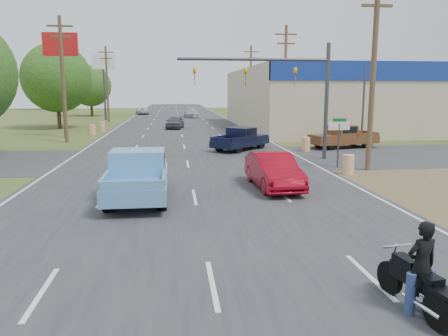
{
  "coord_description": "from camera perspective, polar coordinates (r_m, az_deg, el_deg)",
  "views": [
    {
      "loc": [
        -0.78,
        -8.92,
        4.2
      ],
      "look_at": [
        1.1,
        7.28,
        1.3
      ],
      "focal_mm": 35.0,
      "sensor_mm": 36.0,
      "label": 1
    }
  ],
  "objects": [
    {
      "name": "navy_pickup",
      "position": [
        31.28,
        2.3,
        3.86
      ],
      "size": [
        4.69,
        4.81,
        1.61
      ],
      "rotation": [
        0.0,
        0.0,
        -0.76
      ],
      "color": "black",
      "rests_on": "ground"
    },
    {
      "name": "pole_sign_left_near",
      "position": [
        42.16,
        -20.51,
        13.5
      ],
      "size": [
        3.0,
        0.35,
        9.2
      ],
      "color": "#3F3F44",
      "rests_on": "ground"
    },
    {
      "name": "lane_sign",
      "position": [
        24.72,
        14.76,
        4.42
      ],
      "size": [
        1.2,
        0.08,
        2.52
      ],
      "color": "#3F3F44",
      "rests_on": "ground"
    },
    {
      "name": "red_convertible",
      "position": [
        19.06,
        6.47,
        -0.39
      ],
      "size": [
        1.84,
        4.68,
        1.52
      ],
      "primitive_type": "imported",
      "rotation": [
        0.0,
        0.0,
        0.05
      ],
      "color": "maroon",
      "rests_on": "ground"
    },
    {
      "name": "tree_6",
      "position": [
        107.98,
        -22.71,
        10.54
      ],
      "size": [
        8.82,
        8.82,
        10.92
      ],
      "color": "#422D19",
      "rests_on": "ground"
    },
    {
      "name": "main_road",
      "position": [
        49.11,
        -5.7,
        5.14
      ],
      "size": [
        15.0,
        180.0,
        0.02
      ],
      "primitive_type": "cube",
      "color": "#2D2D30",
      "rests_on": "ground"
    },
    {
      "name": "barrel_2",
      "position": [
        43.77,
        -16.81,
        4.8
      ],
      "size": [
        0.56,
        0.56,
        1.0
      ],
      "primitive_type": "cylinder",
      "color": "orange",
      "rests_on": "ground"
    },
    {
      "name": "pole_sign_left_far",
      "position": [
        65.71,
        -15.47,
        12.32
      ],
      "size": [
        3.0,
        0.35,
        9.2
      ],
      "color": "#3F3F44",
      "rests_on": "ground"
    },
    {
      "name": "tree_1",
      "position": [
        52.5,
        -21.03,
        10.93
      ],
      "size": [
        7.56,
        7.56,
        9.36
      ],
      "color": "#422D19",
      "rests_on": "ground"
    },
    {
      "name": "tree_2",
      "position": [
        76.12,
        -17.04,
        10.22
      ],
      "size": [
        6.72,
        6.72,
        8.32
      ],
      "color": "#422D19",
      "rests_on": "ground"
    },
    {
      "name": "barrel_3",
      "position": [
        47.65,
        -15.62,
        5.26
      ],
      "size": [
        0.56,
        0.56,
        1.0
      ],
      "primitive_type": "cylinder",
      "color": "orange",
      "rests_on": "ground"
    },
    {
      "name": "utility_pole_6",
      "position": [
        61.55,
        -15.02,
        10.79
      ],
      "size": [
        2.0,
        0.28,
        10.0
      ],
      "color": "#4C3823",
      "rests_on": "ground"
    },
    {
      "name": "distant_car_grey",
      "position": [
        49.22,
        -6.42,
        5.97
      ],
      "size": [
        2.3,
        4.44,
        1.44
      ],
      "primitive_type": "imported",
      "rotation": [
        0.0,
        0.0,
        -0.14
      ],
      "color": "#4D4D51",
      "rests_on": "ground"
    },
    {
      "name": "signal_mast",
      "position": [
        26.75,
        7.83,
        11.28
      ],
      "size": [
        9.12,
        0.4,
        7.0
      ],
      "color": "#3F3F44",
      "rests_on": "ground"
    },
    {
      "name": "distant_car_silver",
      "position": [
        69.52,
        -4.3,
        7.21
      ],
      "size": [
        2.28,
        5.2,
        1.49
      ],
      "primitive_type": "imported",
      "rotation": [
        0.0,
        0.0,
        0.04
      ],
      "color": "#B5B4BA",
      "rests_on": "ground"
    },
    {
      "name": "barrel_1",
      "position": [
        31.04,
        10.66,
        3.06
      ],
      "size": [
        0.56,
        0.56,
        1.0
      ],
      "primitive_type": "cylinder",
      "color": "orange",
      "rests_on": "ground"
    },
    {
      "name": "tree_5",
      "position": [
        108.39,
        10.07,
        10.82
      ],
      "size": [
        7.98,
        7.98,
        9.88
      ],
      "color": "#422D19",
      "rests_on": "ground"
    },
    {
      "name": "distant_car_white",
      "position": [
        79.49,
        -10.64,
        7.32
      ],
      "size": [
        2.67,
        4.61,
        1.21
      ],
      "primitive_type": "imported",
      "rotation": [
        0.0,
        0.0,
        3.3
      ],
      "color": "silver",
      "rests_on": "ground"
    },
    {
      "name": "street_name_sign",
      "position": [
        26.36,
        14.77,
        4.11
      ],
      "size": [
        0.8,
        0.08,
        2.61
      ],
      "color": "#3F3F44",
      "rests_on": "ground"
    },
    {
      "name": "utility_pole_5",
      "position": [
        37.95,
        -20.29,
        11.16
      ],
      "size": [
        2.0,
        0.28,
        10.0
      ],
      "color": "#4C3823",
      "rests_on": "ground"
    },
    {
      "name": "utility_pole_1",
      "position": [
        24.24,
        18.94,
        12.19
      ],
      "size": [
        2.0,
        0.28,
        10.0
      ],
      "color": "#4C3823",
      "rests_on": "ground"
    },
    {
      "name": "brown_pickup",
      "position": [
        33.43,
        15.14,
        3.99
      ],
      "size": [
        5.42,
        3.16,
        1.69
      ],
      "rotation": [
        0.0,
        0.0,
        1.82
      ],
      "color": "black",
      "rests_on": "ground"
    },
    {
      "name": "barrel_0",
      "position": [
        22.99,
        15.94,
        0.43
      ],
      "size": [
        0.56,
        0.56,
        1.0
      ],
      "primitive_type": "cylinder",
      "color": "orange",
      "rests_on": "ground"
    },
    {
      "name": "motorcycle",
      "position": [
        9.3,
        24.43,
        -14.32
      ],
      "size": [
        0.78,
        2.21,
        1.12
      ],
      "rotation": [
        0.0,
        0.0,
        0.16
      ],
      "color": "black",
      "rests_on": "ground"
    },
    {
      "name": "dirt_verge",
      "position": [
        22.68,
        24.84,
        -1.52
      ],
      "size": [
        8.0,
        18.0,
        0.01
      ],
      "primitive_type": "cube",
      "color": "brown",
      "rests_on": "ground"
    },
    {
      "name": "ground",
      "position": [
        9.89,
        -1.53,
        -15.05
      ],
      "size": [
        200.0,
        200.0,
        0.0
      ],
      "primitive_type": "plane",
      "color": "#3C481D",
      "rests_on": "ground"
    },
    {
      "name": "utility_pole_2",
      "position": [
        41.24,
        7.99,
        11.54
      ],
      "size": [
        2.0,
        0.28,
        10.0
      ],
      "color": "#4C3823",
      "rests_on": "ground"
    },
    {
      "name": "rider",
      "position": [
        9.2,
        24.36,
        -12.11
      ],
      "size": [
        0.69,
        0.51,
        1.73
      ],
      "primitive_type": "imported",
      "rotation": [
        0.0,
        0.0,
        3.3
      ],
      "color": "black",
      "rests_on": "ground"
    },
    {
      "name": "blue_pickup",
      "position": [
        17.46,
        -11.12,
        -0.77
      ],
      "size": [
        2.27,
        5.82,
        1.92
      ],
      "rotation": [
        0.0,
        0.0,
        0.01
      ],
      "color": "black",
      "rests_on": "ground"
    },
    {
      "name": "utility_pole_3",
      "position": [
        58.84,
        3.52,
        11.15
      ],
      "size": [
        2.0,
        0.28,
        10.0
      ],
      "color": "#4C3823",
      "rests_on": "ground"
    },
    {
      "name": "cross_road",
      "position": [
        27.26,
        -4.9,
        1.2
      ],
      "size": [
        120.0,
        10.0,
        0.02
      ],
      "primitive_type": "cube",
      "color": "#2D2D30",
      "rests_on": "ground"
    }
  ]
}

